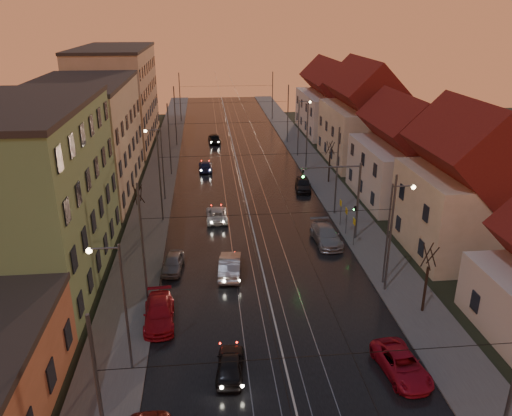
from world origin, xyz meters
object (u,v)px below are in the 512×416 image
object	(u,v)px
parked_left_2	(159,313)
driving_car_2	(217,214)
parked_right_2	(303,184)
parked_right_0	(402,364)
street_lamp_2	(159,157)
parked_right_1	(326,235)
driving_car_0	(230,364)
driving_car_4	(214,138)
parked_left_3	(173,263)
driving_car_1	(230,265)
street_lamp_0	(119,297)
driving_car_3	(205,166)
street_lamp_3	(301,122)
traffic_light_mast	(347,192)
street_lamp_1	(393,225)

from	to	relation	value
parked_left_2	driving_car_2	bearing A→B (deg)	73.01
parked_right_2	parked_right_0	bearing A→B (deg)	-83.48
street_lamp_2	parked_right_2	bearing A→B (deg)	5.95
parked_right_1	driving_car_0	bearing A→B (deg)	-121.73
driving_car_4	parked_right_0	distance (m)	55.81
driving_car_0	parked_left_3	distance (m)	13.31
driving_car_1	street_lamp_0	bearing A→B (deg)	64.08
street_lamp_2	driving_car_3	xyz separation A→B (m)	(4.79, 10.53, -4.28)
street_lamp_3	driving_car_4	size ratio (longest dim) A/B	1.79
street_lamp_2	parked_right_1	world-z (taller)	street_lamp_2
parked_left_3	parked_right_1	bearing A→B (deg)	21.67
parked_left_2	parked_left_3	size ratio (longest dim) A/B	1.29
parked_right_0	parked_left_2	bearing A→B (deg)	148.63
parked_right_0	parked_right_1	size ratio (longest dim) A/B	0.89
traffic_light_mast	driving_car_1	xyz separation A→B (m)	(-10.59, -5.30, -3.83)
street_lamp_3	driving_car_0	bearing A→B (deg)	-105.33
parked_left_2	parked_right_0	world-z (taller)	parked_left_2
driving_car_0	driving_car_4	bearing A→B (deg)	-84.31
parked_left_3	street_lamp_0	bearing A→B (deg)	-93.84
street_lamp_0	driving_car_3	distance (m)	39.07
parked_left_2	parked_left_3	bearing A→B (deg)	82.91
driving_car_0	driving_car_1	world-z (taller)	driving_car_1
street_lamp_1	driving_car_1	distance (m)	12.70
street_lamp_2	parked_left_2	world-z (taller)	street_lamp_2
street_lamp_2	parked_right_1	xyz separation A→B (m)	(15.30, -12.42, -4.14)
street_lamp_2	parked_right_0	bearing A→B (deg)	-62.52
street_lamp_1	parked_right_0	size ratio (longest dim) A/B	1.75
driving_car_4	parked_left_3	bearing A→B (deg)	81.33
driving_car_0	driving_car_4	world-z (taller)	driving_car_4
traffic_light_mast	driving_car_4	world-z (taller)	traffic_light_mast
street_lamp_3	driving_car_1	bearing A→B (deg)	-109.36
traffic_light_mast	driving_car_0	xyz separation A→B (m)	(-11.20, -16.91, -3.95)
street_lamp_3	parked_right_1	size ratio (longest dim) A/B	1.55
street_lamp_2	parked_right_2	xyz separation A→B (m)	(15.93, 1.66, -4.16)
street_lamp_1	parked_right_1	distance (m)	9.11
driving_car_0	parked_right_1	distance (m)	18.99
traffic_light_mast	driving_car_1	distance (m)	12.45
parked_right_0	driving_car_4	bearing A→B (deg)	93.12
driving_car_4	parked_right_1	world-z (taller)	driving_car_4
parked_left_3	parked_right_1	size ratio (longest dim) A/B	0.72
traffic_light_mast	street_lamp_3	bearing A→B (deg)	87.73
parked_left_2	parked_right_1	world-z (taller)	parked_right_1
street_lamp_0	street_lamp_1	xyz separation A→B (m)	(18.21, 8.00, 0.00)
street_lamp_0	parked_right_0	world-z (taller)	street_lamp_0
driving_car_2	driving_car_0	bearing A→B (deg)	90.08
street_lamp_2	driving_car_2	xyz separation A→B (m)	(5.79, -6.21, -4.27)
street_lamp_2	street_lamp_3	bearing A→B (deg)	41.31
street_lamp_0	parked_right_2	distance (m)	33.92
driving_car_4	parked_right_1	xyz separation A→B (m)	(8.99, -37.59, -0.01)
driving_car_1	driving_car_4	world-z (taller)	driving_car_1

